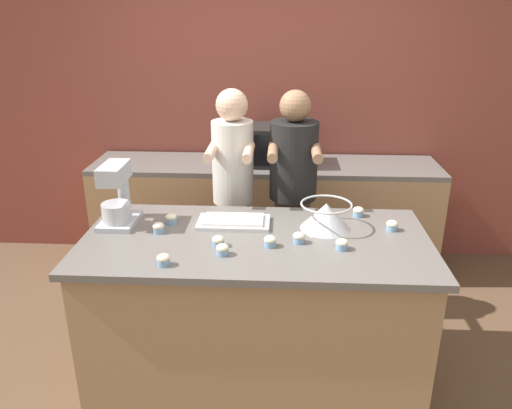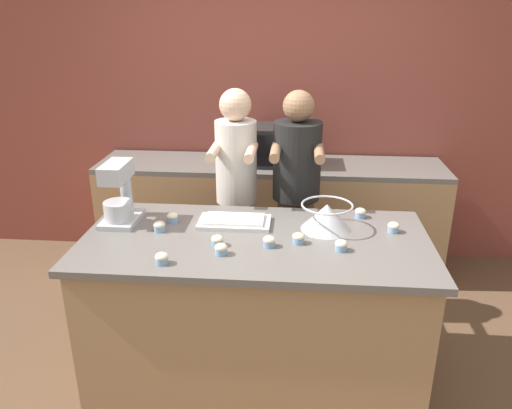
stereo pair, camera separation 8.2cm
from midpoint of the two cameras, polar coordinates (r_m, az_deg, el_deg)
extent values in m
plane|color=brown|center=(3.26, 0.68, -18.58)|extent=(16.00, 16.00, 0.00)
cube|color=brown|center=(4.30, 2.54, 11.38)|extent=(10.00, 0.06, 2.70)
cube|color=#A87F56|center=(3.00, 0.72, -12.14)|extent=(1.85, 0.88, 0.88)
cube|color=#66605B|center=(2.77, 0.76, -4.21)|extent=(1.93, 0.93, 0.04)
cube|color=#A87F56|center=(4.22, 2.13, -1.62)|extent=(2.80, 0.60, 0.89)
cube|color=#66605B|center=(4.06, 2.21, 4.45)|extent=(2.80, 0.60, 0.04)
cylinder|color=#232328|center=(3.66, -1.48, -5.79)|extent=(0.22, 0.22, 0.85)
cylinder|color=silver|center=(3.39, -1.59, 4.88)|extent=(0.28, 0.28, 0.56)
sphere|color=#DBB293|center=(3.30, -1.66, 11.32)|extent=(0.21, 0.21, 0.21)
cylinder|color=#DBB293|center=(3.21, -4.08, 6.11)|extent=(0.06, 0.34, 0.06)
cylinder|color=#DBB293|center=(3.19, 0.18, 6.03)|extent=(0.06, 0.34, 0.06)
cylinder|color=brown|center=(3.63, 5.02, -5.77)|extent=(0.25, 0.25, 0.89)
cylinder|color=black|center=(3.37, 5.40, 4.99)|extent=(0.32, 0.32, 0.53)
sphere|color=#936B4C|center=(3.28, 5.63, 11.13)|extent=(0.21, 0.21, 0.21)
cylinder|color=#936B4C|center=(3.18, 2.99, 6.08)|extent=(0.06, 0.34, 0.06)
cylinder|color=#936B4C|center=(3.18, 7.96, 5.92)|extent=(0.06, 0.34, 0.06)
cube|color=#B2B7BC|center=(3.06, -14.34, -1.64)|extent=(0.20, 0.30, 0.03)
cylinder|color=#B2B7BC|center=(3.11, -13.89, 1.43)|extent=(0.07, 0.07, 0.24)
cube|color=#B2B7BC|center=(2.95, -14.96, 3.64)|extent=(0.13, 0.26, 0.10)
cylinder|color=#BCBCC1|center=(3.00, -14.68, -0.69)|extent=(0.17, 0.17, 0.11)
cone|color=#BCBCC1|center=(2.87, 8.87, -1.41)|extent=(0.29, 0.29, 0.15)
torus|color=#BCBCC1|center=(2.85, 8.95, -0.07)|extent=(0.30, 0.30, 0.01)
cube|color=silver|center=(2.93, -1.69, -2.06)|extent=(0.42, 0.23, 0.02)
cube|color=white|center=(2.92, -1.69, -1.70)|extent=(0.35, 0.18, 0.02)
cube|color=black|center=(4.01, 3.55, 6.78)|extent=(0.44, 0.36, 0.31)
cube|color=black|center=(3.83, 2.87, 6.11)|extent=(0.30, 0.01, 0.24)
cube|color=#2D2D2D|center=(3.83, 5.87, 6.02)|extent=(0.09, 0.01, 0.24)
cylinder|color=#759EC6|center=(2.88, -10.18, -2.75)|extent=(0.06, 0.06, 0.03)
ellipsoid|color=beige|center=(2.87, -10.21, -2.29)|extent=(0.07, 0.07, 0.04)
cylinder|color=#759EC6|center=(2.58, -3.10, -5.40)|extent=(0.06, 0.06, 0.03)
ellipsoid|color=beige|center=(2.57, -3.12, -4.90)|extent=(0.07, 0.07, 0.04)
cylinder|color=#759EC6|center=(2.71, 5.72, -4.14)|extent=(0.06, 0.06, 0.03)
ellipsoid|color=beige|center=(2.70, 5.74, -3.66)|extent=(0.07, 0.07, 0.04)
cylinder|color=#759EC6|center=(2.67, -3.56, -4.43)|extent=(0.06, 0.06, 0.03)
ellipsoid|color=beige|center=(2.66, -3.57, -3.95)|extent=(0.07, 0.07, 0.04)
cylinder|color=#759EC6|center=(2.99, -8.74, -1.75)|extent=(0.06, 0.06, 0.03)
ellipsoid|color=beige|center=(2.98, -8.77, -1.31)|extent=(0.07, 0.07, 0.04)
cylinder|color=#759EC6|center=(2.52, -9.79, -6.39)|extent=(0.06, 0.06, 0.03)
ellipsoid|color=beige|center=(2.51, -9.83, -5.88)|extent=(0.07, 0.07, 0.04)
cylinder|color=#759EC6|center=(2.94, 16.17, -2.77)|extent=(0.06, 0.06, 0.03)
ellipsoid|color=beige|center=(2.93, 16.22, -2.32)|extent=(0.07, 0.07, 0.04)
cylinder|color=#759EC6|center=(2.66, 2.38, -4.53)|extent=(0.06, 0.06, 0.03)
ellipsoid|color=beige|center=(2.65, 2.39, -4.04)|extent=(0.07, 0.07, 0.04)
cylinder|color=#759EC6|center=(3.10, 12.56, -1.19)|extent=(0.06, 0.06, 0.03)
ellipsoid|color=beige|center=(3.09, 12.59, -0.76)|extent=(0.07, 0.07, 0.04)
cylinder|color=#759EC6|center=(2.66, 10.55, -4.90)|extent=(0.06, 0.06, 0.03)
ellipsoid|color=beige|center=(2.65, 10.59, -4.41)|extent=(0.07, 0.07, 0.04)
camera|label=1|loc=(0.04, -89.15, 0.33)|focal=35.00mm
camera|label=2|loc=(0.04, 90.85, -0.33)|focal=35.00mm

